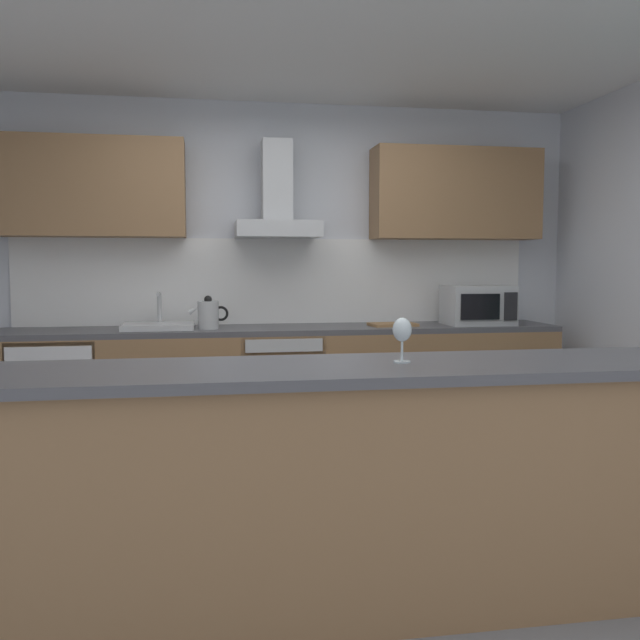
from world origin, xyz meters
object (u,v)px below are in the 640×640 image
(refrigerator, at_px, (59,398))
(sink, at_px, (159,325))
(microwave, at_px, (478,305))
(range_hood, at_px, (277,207))
(wine_glass, at_px, (402,331))
(chopping_board, at_px, (393,324))
(oven, at_px, (280,386))
(kettle, at_px, (208,314))

(refrigerator, xyz_separation_m, sink, (0.69, 0.01, 0.50))
(microwave, xyz_separation_m, range_hood, (-1.53, 0.16, 0.74))
(microwave, bearing_deg, sink, 179.07)
(sink, bearing_deg, range_hood, 7.79)
(wine_glass, bearing_deg, chopping_board, 74.99)
(microwave, distance_m, chopping_board, 0.69)
(refrigerator, distance_m, wine_glass, 3.04)
(oven, relative_size, wine_glass, 4.50)
(oven, relative_size, microwave, 1.60)
(oven, bearing_deg, kettle, -176.26)
(refrigerator, relative_size, chopping_board, 2.50)
(oven, relative_size, sink, 1.60)
(oven, height_order, sink, sink)
(kettle, height_order, range_hood, range_hood)
(refrigerator, height_order, kettle, kettle)
(range_hood, bearing_deg, chopping_board, -10.17)
(microwave, relative_size, wine_glass, 2.81)
(kettle, relative_size, chopping_board, 0.85)
(microwave, bearing_deg, refrigerator, 179.53)
(refrigerator, bearing_deg, sink, 1.14)
(wine_glass, bearing_deg, kettle, 107.65)
(kettle, xyz_separation_m, chopping_board, (1.37, 0.01, -0.09))
(oven, height_order, wine_glass, wine_glass)
(refrigerator, height_order, wine_glass, wine_glass)
(kettle, height_order, chopping_board, kettle)
(microwave, bearing_deg, chopping_board, 179.64)
(oven, xyz_separation_m, chopping_board, (0.85, -0.02, 0.45))
(chopping_board, bearing_deg, refrigerator, 179.50)
(refrigerator, height_order, range_hood, range_hood)
(sink, relative_size, chopping_board, 1.47)
(sink, xyz_separation_m, range_hood, (0.87, 0.12, 0.86))
(sink, relative_size, range_hood, 0.69)
(wine_glass, bearing_deg, refrigerator, 127.03)
(refrigerator, relative_size, sink, 1.70)
(kettle, xyz_separation_m, wine_glass, (0.74, -2.33, 0.09))
(microwave, distance_m, sink, 2.40)
(oven, xyz_separation_m, wine_glass, (0.23, -2.37, 0.64))
(oven, bearing_deg, wine_glass, -84.53)
(microwave, bearing_deg, range_hood, 174.12)
(refrigerator, bearing_deg, oven, 0.10)
(oven, xyz_separation_m, sink, (-0.87, 0.01, 0.47))
(kettle, bearing_deg, chopping_board, 0.42)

